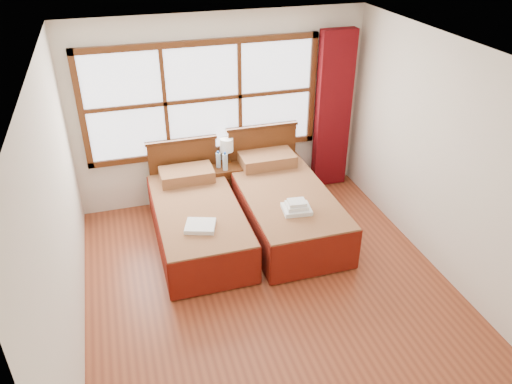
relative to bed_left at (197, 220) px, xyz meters
name	(u,v)px	position (x,y,z in m)	size (l,w,h in m)	color
floor	(271,291)	(0.59, -1.20, -0.31)	(4.50, 4.50, 0.00)	brown
ceiling	(276,58)	(0.59, -1.20, 2.29)	(4.50, 4.50, 0.00)	white
wall_back	(221,111)	(0.59, 1.05, 0.99)	(4.00, 4.00, 0.00)	silver
wall_left	(59,222)	(-1.41, -1.20, 0.99)	(4.50, 4.50, 0.00)	silver
wall_right	(448,164)	(2.59, -1.20, 0.99)	(4.50, 4.50, 0.00)	silver
window	(203,99)	(0.34, 1.01, 1.19)	(3.16, 0.06, 1.56)	white
curtain	(333,111)	(2.19, 0.91, 0.86)	(0.50, 0.16, 2.30)	#640A0E
bed_left	(197,220)	(0.00, 0.00, 0.00)	(1.03, 2.05, 1.00)	#411F0D
bed_right	(283,205)	(1.14, 0.00, 0.02)	(1.10, 2.13, 1.07)	#411F0D
nightstand	(229,184)	(0.60, 0.80, -0.01)	(0.44, 0.44, 0.59)	#532912
towels_left	(200,226)	(-0.05, -0.53, 0.26)	(0.41, 0.38, 0.05)	white
towels_right	(297,207)	(1.11, -0.55, 0.32)	(0.36, 0.32, 0.14)	white
lamp	(227,146)	(0.62, 0.91, 0.54)	(0.18, 0.18, 0.36)	#B5803A
bottle_near	(218,160)	(0.47, 0.79, 0.39)	(0.06, 0.06, 0.24)	silver
bottle_far	(225,162)	(0.54, 0.69, 0.40)	(0.07, 0.07, 0.27)	silver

